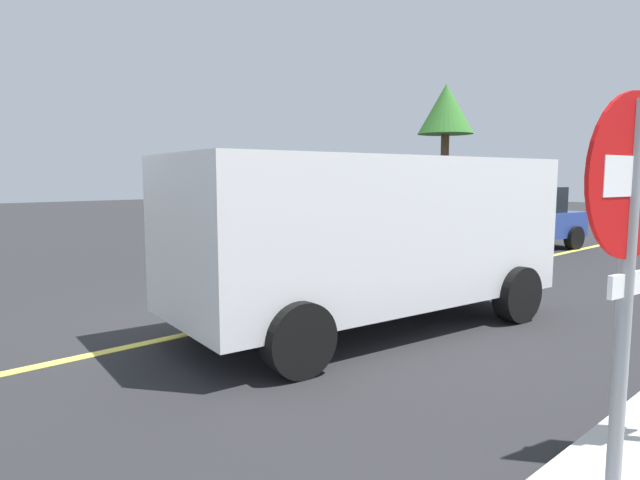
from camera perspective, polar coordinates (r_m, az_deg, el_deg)
ground_plane at (r=7.34m, az=-9.83°, el=-8.92°), size 80.00×80.00×0.00m
lane_marking_centre at (r=9.25m, az=6.09°, el=-5.57°), size 28.00×0.16×0.01m
stop_sign at (r=2.88m, az=29.59°, el=-1.38°), size 0.75×0.13×2.34m
white_van at (r=7.07m, az=5.44°, el=1.02°), size 5.40×2.76×2.20m
car_blue_far_lane at (r=15.59m, az=19.93°, el=2.12°), size 4.20×2.50×1.69m
tree_left_verge at (r=22.96m, az=13.07°, el=12.98°), size 2.23×2.23×5.67m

